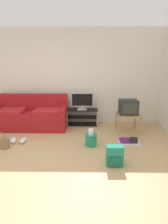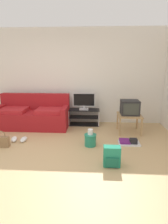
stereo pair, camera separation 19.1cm
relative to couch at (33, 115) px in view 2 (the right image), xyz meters
The scene contains 12 objects.
ground_plane 2.01m from the couch, 70.55° to the right, with size 9.00×9.80×0.02m, color tan.
wall_back 1.34m from the couch, 41.69° to the left, with size 9.00×0.10×2.70m, color silver.
couch is the anchor object (origin of this frame).
tv_stand 1.43m from the couch, 11.07° to the left, with size 0.88×0.38×0.45m.
flat_tv 1.47m from the couch, 10.19° to the left, with size 0.64×0.22×0.48m.
side_table 2.61m from the couch, ahead, with size 0.58×0.58×0.48m.
crt_tv 2.63m from the couch, ahead, with size 0.45×0.41×0.36m.
backpack 2.85m from the couch, 44.68° to the right, with size 0.29×0.24×0.36m.
handbag 1.40m from the couch, 101.26° to the right, with size 0.32×0.11×0.36m.
cleaning_bucket 2.02m from the couch, 36.01° to the right, with size 0.26×0.26×0.38m.
sneakers_pair 1.07m from the couch, 91.33° to the right, with size 0.39×0.31×0.09m.
floor_tray 2.70m from the couch, 22.75° to the right, with size 0.47×0.33×0.14m.
Camera 2 is at (1.06, -3.17, 1.76)m, focal length 30.69 mm.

